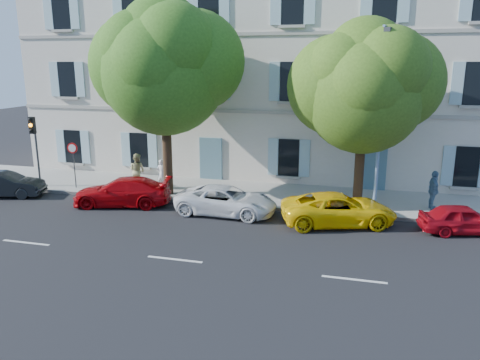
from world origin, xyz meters
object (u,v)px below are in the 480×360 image
(pedestrian_b, at_px, (137,171))
(tree_left, at_px, (164,73))
(car_white_coupe, at_px, (226,200))
(street_lamp, at_px, (381,111))
(road_sign, at_px, (73,155))
(car_yellow_supercar, at_px, (338,209))
(tree_right, at_px, (364,93))
(car_dark_sedan, at_px, (4,185))
(car_red_hatchback, at_px, (464,219))
(car_red_coupe, at_px, (122,192))
(traffic_light, at_px, (34,136))
(pedestrian_a, at_px, (162,174))
(pedestrian_c, at_px, (434,190))

(pedestrian_b, bearing_deg, tree_left, 174.96)
(car_white_coupe, xyz_separation_m, street_lamp, (6.36, 1.54, 3.96))
(road_sign, relative_size, pedestrian_b, 1.31)
(car_yellow_supercar, xyz_separation_m, tree_right, (0.72, 1.99, 4.62))
(car_white_coupe, height_order, tree_right, tree_right)
(street_lamp, bearing_deg, car_white_coupe, -166.43)
(car_dark_sedan, height_order, car_red_hatchback, car_dark_sedan)
(car_red_coupe, distance_m, car_white_coupe, 5.10)
(car_dark_sedan, bearing_deg, tree_left, -91.17)
(car_dark_sedan, bearing_deg, road_sign, -70.84)
(car_yellow_supercar, bearing_deg, car_red_hatchback, -105.54)
(traffic_light, xyz_separation_m, street_lamp, (17.20, 0.05, 1.75))
(car_dark_sedan, relative_size, traffic_light, 1.02)
(car_red_coupe, distance_m, pedestrian_a, 2.85)
(pedestrian_c, bearing_deg, car_white_coupe, 95.46)
(car_white_coupe, height_order, street_lamp, street_lamp)
(car_yellow_supercar, distance_m, tree_left, 10.28)
(traffic_light, xyz_separation_m, pedestrian_c, (19.73, 1.12, -1.80))
(car_dark_sedan, bearing_deg, pedestrian_b, -80.70)
(street_lamp, xyz_separation_m, pedestrian_a, (-10.65, 1.19, -3.65))
(car_yellow_supercar, height_order, pedestrian_b, pedestrian_b)
(car_yellow_supercar, xyz_separation_m, pedestrian_c, (4.00, 2.71, 0.38))
(tree_right, bearing_deg, road_sign, -179.49)
(car_white_coupe, relative_size, street_lamp, 0.57)
(car_red_coupe, distance_m, car_red_hatchback, 14.84)
(car_red_hatchback, xyz_separation_m, tree_left, (-13.32, 1.84, 5.51))
(car_yellow_supercar, xyz_separation_m, pedestrian_b, (-10.53, 2.73, 0.41))
(car_red_coupe, height_order, street_lamp, street_lamp)
(car_red_hatchback, bearing_deg, car_red_coupe, 77.17)
(car_dark_sedan, distance_m, street_lamp, 18.41)
(traffic_light, relative_size, pedestrian_a, 2.36)
(tree_left, distance_m, pedestrian_c, 13.48)
(tree_left, height_order, tree_right, tree_left)
(car_red_hatchback, height_order, pedestrian_b, pedestrian_b)
(pedestrian_c, bearing_deg, pedestrian_a, 78.61)
(car_white_coupe, height_order, traffic_light, traffic_light)
(road_sign, xyz_separation_m, street_lamp, (15.16, -0.22, 2.71))
(car_dark_sedan, xyz_separation_m, car_red_hatchback, (21.27, 0.29, -0.05))
(car_dark_sedan, xyz_separation_m, traffic_light, (0.70, 1.67, 2.21))
(street_lamp, xyz_separation_m, pedestrian_c, (2.53, 1.07, -3.55))
(car_yellow_supercar, height_order, pedestrian_c, pedestrian_c)
(street_lamp, distance_m, pedestrian_b, 12.55)
(pedestrian_a, bearing_deg, car_yellow_supercar, 167.37)
(car_white_coupe, height_order, car_red_hatchback, car_white_coupe)
(car_dark_sedan, relative_size, pedestrian_b, 2.08)
(car_red_hatchback, xyz_separation_m, street_lamp, (-3.37, 1.43, 4.01))
(car_dark_sedan, bearing_deg, car_yellow_supercar, -105.87)
(car_white_coupe, height_order, pedestrian_a, pedestrian_a)
(pedestrian_b, bearing_deg, car_white_coupe, 168.46)
(car_white_coupe, xyz_separation_m, tree_right, (5.62, 1.88, 4.66))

